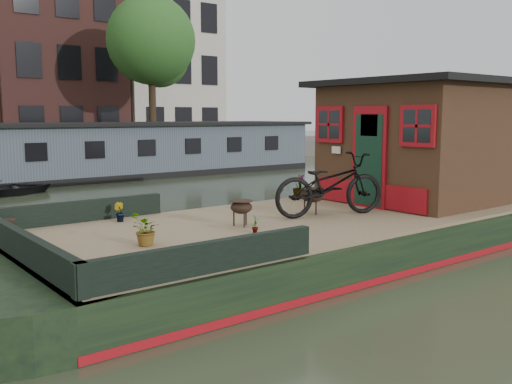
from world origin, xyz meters
TOP-DOWN VIEW (x-y plane):
  - ground at (0.00, 0.00)m, footprint 120.00×120.00m
  - houseboat_hull at (-1.33, 0.00)m, footprint 14.01×4.02m
  - houseboat_deck at (0.00, 0.00)m, footprint 11.80×3.80m
  - bow_bulwark at (-5.07, 0.00)m, footprint 3.00×4.00m
  - cabin at (2.19, 0.00)m, footprint 4.00×3.50m
  - bicycle at (-0.83, -0.19)m, footprint 2.20×1.24m
  - potted_plant_b at (-3.93, 1.55)m, footprint 0.20×0.22m
  - potted_plant_c at (-4.41, -0.32)m, footprint 0.52×0.50m
  - potted_plant_d at (0.20, 1.70)m, footprint 0.31×0.31m
  - potted_plant_e at (-2.74, -0.55)m, footprint 0.18×0.19m
  - brazier_front at (-0.92, 0.14)m, footprint 0.56×0.56m
  - brazier_rear at (-2.58, 0.00)m, footprint 0.47×0.47m
  - bollard_port at (-5.60, 1.70)m, footprint 0.19×0.19m
  - bollard_stbd at (-5.09, -1.70)m, footprint 0.16×0.16m
  - far_houseboat at (0.00, 14.00)m, footprint 20.40×4.40m
  - quay at (0.00, 20.50)m, footprint 60.00×6.00m
  - tree_right at (6.14, 19.07)m, footprint 4.40×4.40m

SIDE VIEW (x-z plane):
  - ground at x=0.00m, z-range 0.00..0.00m
  - houseboat_hull at x=-1.33m, z-range -0.03..0.57m
  - quay at x=0.00m, z-range 0.00..0.90m
  - houseboat_deck at x=0.00m, z-range 0.60..0.65m
  - bollard_stbd at x=-5.09m, z-range 0.65..0.84m
  - bollard_port at x=-5.60m, z-range 0.65..0.86m
  - potted_plant_e at x=-2.74m, z-range 0.65..0.95m
  - potted_plant_b at x=-3.93m, z-range 0.65..0.97m
  - bow_bulwark at x=-5.07m, z-range 0.65..1.00m
  - brazier_rear at x=-2.58m, z-range 0.65..1.06m
  - potted_plant_c at x=-4.41m, z-range 0.65..1.09m
  - brazier_front at x=-0.92m, z-range 0.65..1.11m
  - potted_plant_d at x=0.20m, z-range 0.65..1.15m
  - far_houseboat at x=0.00m, z-range -0.09..2.02m
  - bicycle at x=-0.83m, z-range 0.65..1.74m
  - cabin at x=2.19m, z-range 0.67..3.09m
  - tree_right at x=6.14m, z-range 2.19..9.59m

